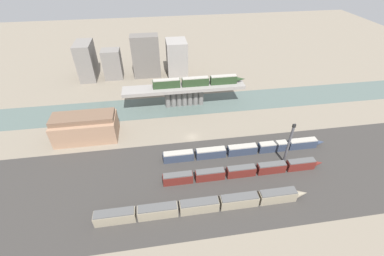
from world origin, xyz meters
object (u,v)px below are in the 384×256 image
Objects in this scene: train_yard_mid at (244,171)px; train_yard_far at (245,149)px; warehouse_building at (86,127)px; train_yard_near at (204,205)px; train_on_bridge at (198,81)px; signal_tower at (289,144)px.

train_yard_far is at bearing 69.52° from train_yard_mid.
train_yard_mid is 64.61m from warehouse_building.
train_on_bridge is at bearing 82.09° from train_yard_near.
train_on_bridge is 0.77× the size of train_yard_mid.
train_yard_mid is at bearing -80.67° from train_on_bridge.
signal_tower is at bearing 13.80° from train_yard_mid.
signal_tower reaches higher than warehouse_building.
train_yard_far is (12.03, -38.13, -10.52)m from train_on_bridge.
train_yard_near is 1.14× the size of train_yard_mid.
train_yard_mid is 3.36× the size of signal_tower.
train_yard_far is 3.74× the size of signal_tower.
train_yard_near is at bearing -154.29° from signal_tower.
warehouse_building reaches higher than train_yard_mid.
train_yard_near is 2.67× the size of warehouse_building.
train_yard_near reaches higher than train_yard_mid.
train_yard_mid is (8.03, -48.87, -10.45)m from train_on_bridge.
train_yard_far is 15.85m from signal_tower.
warehouse_building is 1.44× the size of signal_tower.
signal_tower reaches higher than train_yard_mid.
train_on_bridge reaches higher than train_yard_near.
train_yard_far is 64.24m from warehouse_building.
train_yard_near is at bearing -45.60° from warehouse_building.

